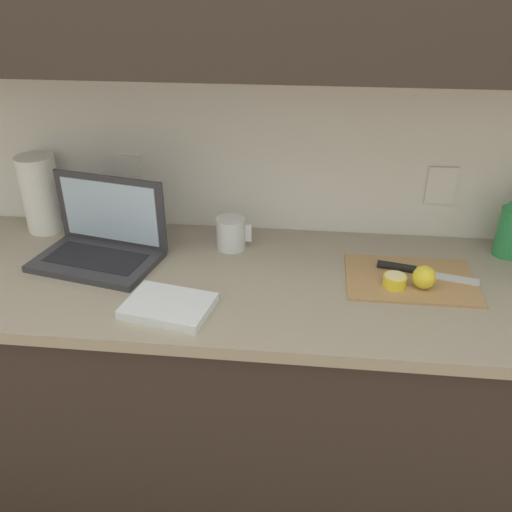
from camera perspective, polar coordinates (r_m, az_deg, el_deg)
name	(u,v)px	position (r m, az deg, el deg)	size (l,w,h in m)	color
ground_plane	(212,481)	(2.16, -4.64, -22.49)	(12.00, 12.00, 0.00)	brown
wall_back	(206,12)	(1.60, -5.28, 24.24)	(5.20, 0.38, 2.60)	white
counter_unit	(200,387)	(1.84, -5.88, -13.52)	(2.43, 0.65, 0.88)	#332823
laptop	(102,240)	(1.69, -15.89, 1.59)	(0.40, 0.30, 0.24)	#333338
cutting_board	(410,279)	(1.60, 15.94, -2.37)	(0.36, 0.25, 0.01)	tan
knife	(409,269)	(1.62, 15.85, -1.36)	(0.28, 0.09, 0.02)	silver
lemon_half_cut	(395,281)	(1.54, 14.39, -2.53)	(0.06, 0.06, 0.03)	yellow
lemon_whole_beside	(424,277)	(1.54, 17.28, -2.15)	(0.06, 0.06, 0.06)	yellow
bottle_green_soda	(512,226)	(1.80, 25.32, 2.85)	(0.08, 0.08, 0.21)	#2D934C
measuring_cup	(231,233)	(1.69, -2.63, 2.40)	(0.11, 0.09, 0.10)	silver
paper_towel_roll	(41,194)	(1.91, -21.68, 6.12)	(0.12, 0.12, 0.25)	white
dish_towel	(169,306)	(1.43, -9.19, -5.21)	(0.22, 0.16, 0.02)	white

